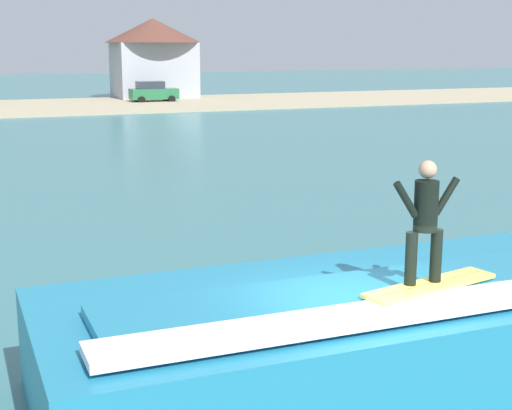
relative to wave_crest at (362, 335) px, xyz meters
The scene contains 6 objects.
wave_crest is the anchor object (origin of this frame).
surfboard 1.30m from the wave_crest, 49.27° to the right, with size 2.20×0.91×0.06m.
surfer 2.03m from the wave_crest, 51.77° to the right, with size 1.02×0.32×1.67m.
shoreline_bank 53.56m from the wave_crest, 90.39° to the left, with size 120.00×16.70×0.14m.
car_far_shore 56.50m from the wave_crest, 78.58° to the left, with size 4.07×2.06×1.86m.
house_gabled_white 61.83m from the wave_crest, 78.20° to the left, with size 8.89×8.89×7.29m.
Camera 1 is at (-4.85, -8.11, 4.82)m, focal length 52.96 mm.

